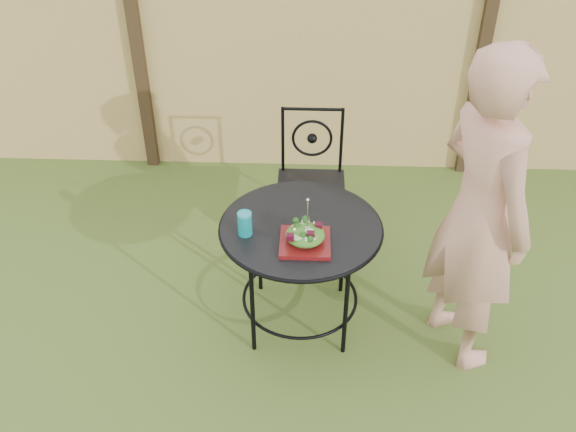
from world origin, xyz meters
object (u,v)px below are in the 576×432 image
object	(u,v)px
patio_table	(301,245)
patio_chair	(311,177)
salad_plate	(305,242)
diner	(480,215)

from	to	relation	value
patio_table	patio_chair	size ratio (longest dim) A/B	0.97
patio_table	salad_plate	world-z (taller)	salad_plate
diner	patio_table	bearing A→B (deg)	56.69
patio_table	diner	bearing A→B (deg)	-8.91
patio_chair	salad_plate	world-z (taller)	patio_chair
patio_table	diner	world-z (taller)	diner
patio_table	salad_plate	bearing A→B (deg)	-81.16
patio_table	patio_chair	world-z (taller)	patio_chair
patio_chair	salad_plate	bearing A→B (deg)	-91.59
diner	patio_chair	bearing A→B (deg)	17.26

